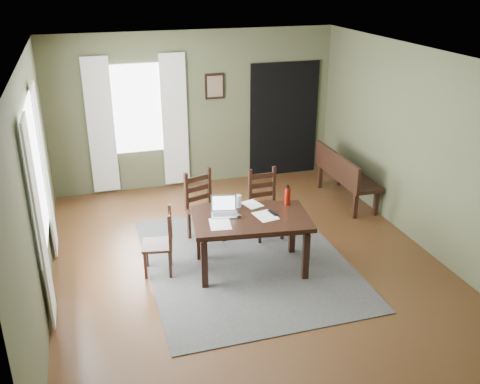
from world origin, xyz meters
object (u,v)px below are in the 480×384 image
object	(u,v)px
chair_back_right	(265,204)
dining_table	(251,224)
chair_end	(161,243)
bench	(344,173)
laptop	(224,209)
water_bottle	(287,196)
chair_back_left	(204,208)

from	to	relation	value
chair_back_right	dining_table	bearing A→B (deg)	-122.85
chair_end	bench	bearing A→B (deg)	123.71
chair_end	laptop	world-z (taller)	laptop
dining_table	water_bottle	xyz separation A→B (m)	(0.58, 0.24, 0.22)
bench	laptop	bearing A→B (deg)	120.25
water_bottle	dining_table	bearing A→B (deg)	-157.16
bench	chair_back_left	bearing A→B (deg)	104.38
chair_back_right	water_bottle	size ratio (longest dim) A/B	3.61
chair_back_right	bench	size ratio (longest dim) A/B	0.65
dining_table	chair_back_right	size ratio (longest dim) A/B	1.59
chair_back_right	chair_end	bearing A→B (deg)	-161.99
water_bottle	laptop	bearing A→B (deg)	-177.96
chair_end	laptop	bearing A→B (deg)	98.52
bench	water_bottle	distance (m)	2.12
chair_end	chair_back_right	world-z (taller)	chair_back_right
chair_end	chair_back_left	world-z (taller)	chair_back_left
chair_back_left	chair_back_right	bearing A→B (deg)	-25.72
chair_back_left	water_bottle	xyz separation A→B (m)	(0.97, -0.74, 0.38)
dining_table	bench	distance (m)	2.70
chair_end	water_bottle	bearing A→B (deg)	100.65
chair_back_right	bench	bearing A→B (deg)	22.43
chair_back_left	bench	xyz separation A→B (m)	(2.53, 0.65, 0.02)
dining_table	chair_end	xyz separation A→B (m)	(-1.12, 0.24, -0.22)
water_bottle	chair_back_right	bearing A→B (deg)	97.73
bench	laptop	distance (m)	2.84
chair_end	water_bottle	size ratio (longest dim) A/B	3.18
chair_back_left	water_bottle	size ratio (longest dim) A/B	3.68
dining_table	chair_end	bearing A→B (deg)	175.36
chair_end	laptop	distance (m)	0.91
chair_back_left	laptop	xyz separation A→B (m)	(0.09, -0.77, 0.31)
chair_end	chair_back_right	xyz separation A→B (m)	(1.62, 0.62, 0.06)
chair_back_right	laptop	bearing A→B (deg)	-143.64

